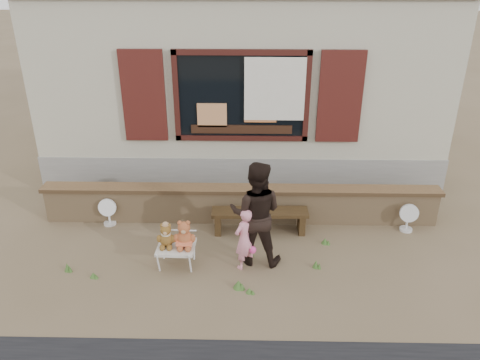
{
  "coord_description": "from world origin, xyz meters",
  "views": [
    {
      "loc": [
        0.15,
        -6.43,
        4.33
      ],
      "look_at": [
        0.0,
        0.6,
        1.0
      ],
      "focal_mm": 35.0,
      "sensor_mm": 36.0,
      "label": 1
    }
  ],
  "objects_px": {
    "bench": "(260,216)",
    "teddy_bear_right": "(184,233)",
    "teddy_bear_left": "(166,235)",
    "adult": "(256,213)",
    "folding_chair": "(176,248)",
    "child": "(245,239)"
  },
  "relations": [
    {
      "from": "bench",
      "to": "folding_chair",
      "type": "xyz_separation_m",
      "value": [
        -1.3,
        -1.01,
        0.01
      ]
    },
    {
      "from": "folding_chair",
      "to": "teddy_bear_left",
      "type": "xyz_separation_m",
      "value": [
        -0.14,
        0.0,
        0.23
      ]
    },
    {
      "from": "teddy_bear_right",
      "to": "adult",
      "type": "xyz_separation_m",
      "value": [
        1.08,
        0.17,
        0.26
      ]
    },
    {
      "from": "bench",
      "to": "child",
      "type": "relative_size",
      "value": 1.63
    },
    {
      "from": "teddy_bear_left",
      "to": "adult",
      "type": "distance_m",
      "value": 1.4
    },
    {
      "from": "folding_chair",
      "to": "adult",
      "type": "relative_size",
      "value": 0.35
    },
    {
      "from": "bench",
      "to": "folding_chair",
      "type": "height_order",
      "value": "bench"
    },
    {
      "from": "bench",
      "to": "teddy_bear_right",
      "type": "xyz_separation_m",
      "value": [
        -1.16,
        -1.01,
        0.27
      ]
    },
    {
      "from": "bench",
      "to": "folding_chair",
      "type": "bearing_deg",
      "value": -143.68
    },
    {
      "from": "bench",
      "to": "teddy_bear_right",
      "type": "bearing_deg",
      "value": -140.39
    },
    {
      "from": "teddy_bear_left",
      "to": "adult",
      "type": "bearing_deg",
      "value": 8.43
    },
    {
      "from": "teddy_bear_right",
      "to": "adult",
      "type": "height_order",
      "value": "adult"
    },
    {
      "from": "bench",
      "to": "teddy_bear_left",
      "type": "distance_m",
      "value": 1.77
    },
    {
      "from": "folding_chair",
      "to": "adult",
      "type": "height_order",
      "value": "adult"
    },
    {
      "from": "bench",
      "to": "child",
      "type": "height_order",
      "value": "child"
    },
    {
      "from": "bench",
      "to": "teddy_bear_right",
      "type": "distance_m",
      "value": 1.57
    },
    {
      "from": "folding_chair",
      "to": "child",
      "type": "bearing_deg",
      "value": 0.15
    },
    {
      "from": "child",
      "to": "teddy_bear_right",
      "type": "bearing_deg",
      "value": -40.87
    },
    {
      "from": "teddy_bear_left",
      "to": "teddy_bear_right",
      "type": "xyz_separation_m",
      "value": [
        0.28,
        -0.01,
        0.03
      ]
    },
    {
      "from": "folding_chair",
      "to": "child",
      "type": "height_order",
      "value": "child"
    },
    {
      "from": "folding_chair",
      "to": "adult",
      "type": "bearing_deg",
      "value": 9.39
    },
    {
      "from": "teddy_bear_right",
      "to": "adult",
      "type": "distance_m",
      "value": 1.12
    }
  ]
}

